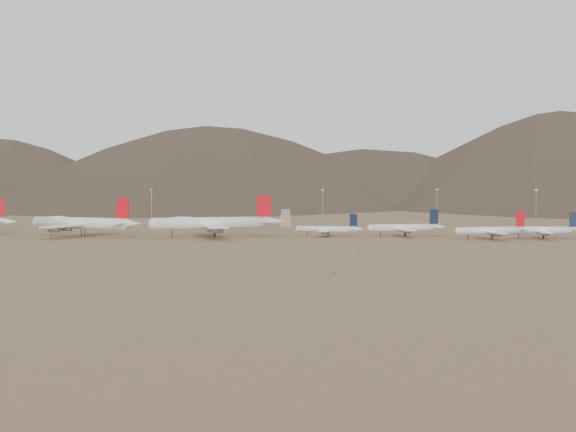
# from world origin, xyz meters

# --- Properties ---
(ground) EXTENTS (3000.00, 3000.00, 0.00)m
(ground) POSITION_xyz_m (0.00, 0.00, 0.00)
(ground) COLOR olive
(ground) RESTS_ON ground
(mountain_ridge) EXTENTS (4400.00, 1000.00, 300.00)m
(mountain_ridge) POSITION_xyz_m (0.00, 900.00, 150.00)
(mountain_ridge) COLOR brown
(mountain_ridge) RESTS_ON ground
(widebody_centre) EXTENTS (71.76, 57.16, 22.18)m
(widebody_centre) POSITION_xyz_m (-77.64, 22.79, 7.65)
(widebody_centre) COLOR white
(widebody_centre) RESTS_ON ground
(widebody_east) EXTENTS (74.35, 59.39, 23.13)m
(widebody_east) POSITION_xyz_m (-2.27, 23.61, 7.97)
(widebody_east) COLOR white
(widebody_east) RESTS_ON ground
(narrowbody_a) EXTENTS (39.30, 28.37, 12.98)m
(narrowbody_a) POSITION_xyz_m (62.27, 33.27, 4.21)
(narrowbody_a) COLOR white
(narrowbody_a) RESTS_ON ground
(narrowbody_b) EXTENTS (45.51, 33.49, 15.27)m
(narrowbody_b) POSITION_xyz_m (105.82, 38.63, 4.96)
(narrowbody_b) COLOR white
(narrowbody_b) RESTS_ON ground
(narrowbody_c) EXTENTS (43.66, 32.40, 14.84)m
(narrowbody_c) POSITION_xyz_m (151.37, 20.43, 4.82)
(narrowbody_c) COLOR white
(narrowbody_c) RESTS_ON ground
(narrowbody_d) EXTENTS (43.81, 31.31, 14.45)m
(narrowbody_d) POSITION_xyz_m (180.29, 28.17, 4.69)
(narrowbody_d) COLOR white
(narrowbody_d) RESTS_ON ground
(control_tower) EXTENTS (8.00, 8.00, 12.00)m
(control_tower) POSITION_xyz_m (30.00, 120.00, 5.32)
(control_tower) COLOR #9B8B69
(control_tower) RESTS_ON ground
(mast_west) EXTENTS (2.00, 0.60, 25.70)m
(mast_west) POSITION_xyz_m (-67.06, 136.32, 14.20)
(mast_west) COLOR gray
(mast_west) RESTS_ON ground
(mast_centre) EXTENTS (2.00, 0.60, 25.70)m
(mast_centre) POSITION_xyz_m (55.36, 108.57, 14.20)
(mast_centre) COLOR gray
(mast_centre) RESTS_ON ground
(mast_east) EXTENTS (2.00, 0.60, 25.70)m
(mast_east) POSITION_xyz_m (132.72, 137.97, 14.20)
(mast_east) COLOR gray
(mast_east) RESTS_ON ground
(mast_far_east) EXTENTS (2.00, 0.60, 25.70)m
(mast_far_east) POSITION_xyz_m (196.61, 125.90, 14.20)
(mast_far_east) COLOR gray
(mast_far_east) RESTS_ON ground
(desert_scrub) EXTENTS (396.60, 173.22, 0.86)m
(desert_scrub) POSITION_xyz_m (53.91, -81.57, 0.33)
(desert_scrub) COLOR olive
(desert_scrub) RESTS_ON ground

